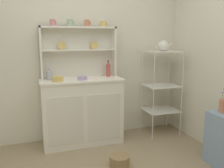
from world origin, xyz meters
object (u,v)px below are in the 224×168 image
hutch_shelf_unit (78,48)px  bowl_mixing_large (58,79)px  utensil_jar (50,75)px  bakers_rack (162,82)px  hutch_cabinet (82,110)px  jam_bottle (108,70)px  flower_vase (223,104)px  cup_rose_0 (53,23)px  porcelain_teapot (163,46)px  floor_basket (120,161)px

hutch_shelf_unit → bowl_mixing_large: 0.55m
utensil_jar → bakers_rack: bearing=-4.5°
hutch_cabinet → jam_bottle: 0.68m
bakers_rack → bowl_mixing_large: 1.53m
utensil_jar → flower_vase: (1.81, -1.15, -0.25)m
hutch_shelf_unit → flower_vase: bearing=-41.4°
cup_rose_0 → porcelain_teapot: bearing=-6.3°
jam_bottle → utensil_jar: size_ratio=0.93×
floor_basket → flower_vase: flower_vase is taller
bowl_mixing_large → jam_bottle: (0.73, 0.16, 0.06)m
bakers_rack → jam_bottle: 0.83m
jam_bottle → floor_basket: bearing=-99.5°
utensil_jar → flower_vase: bearing=-32.4°
bowl_mixing_large → porcelain_teapot: (1.52, 0.03, 0.40)m
jam_bottle → porcelain_teapot: (0.79, -0.13, 0.34)m
bakers_rack → floor_basket: bearing=-142.4°
porcelain_teapot → flower_vase: porcelain_teapot is taller
bowl_mixing_large → utensil_jar: bearing=119.5°
bakers_rack → bowl_mixing_large: (-1.52, -0.03, 0.14)m
bowl_mixing_large → utensil_jar: size_ratio=0.62×
bowl_mixing_large → jam_bottle: 0.75m
hutch_cabinet → jam_bottle: jam_bottle is taller
hutch_cabinet → hutch_shelf_unit: bearing=90.0°
hutch_shelf_unit → floor_basket: (0.26, -0.93, -1.25)m
floor_basket → utensil_jar: bearing=128.4°
hutch_shelf_unit → cup_rose_0: 0.47m
floor_basket → porcelain_teapot: bearing=37.6°
utensil_jar → porcelain_teapot: porcelain_teapot is taller
hutch_cabinet → cup_rose_0: (-0.33, 0.12, 1.18)m
cup_rose_0 → flower_vase: cup_rose_0 is taller
porcelain_teapot → flower_vase: size_ratio=0.86×
porcelain_teapot → flower_vase: 1.21m
hutch_cabinet → bakers_rack: size_ratio=0.88×
hutch_cabinet → porcelain_teapot: bearing=-2.3°
hutch_shelf_unit → utensil_jar: 0.54m
porcelain_teapot → bakers_rack: bearing=-0.0°
cup_rose_0 → utensil_jar: 0.68m
hutch_shelf_unit → flower_vase: 1.96m
hutch_cabinet → flower_vase: hutch_cabinet is taller
hutch_cabinet → cup_rose_0: size_ratio=12.99×
hutch_shelf_unit → floor_basket: hutch_shelf_unit is taller
bakers_rack → cup_rose_0: bearing=173.7°
hutch_cabinet → flower_vase: size_ratio=3.88×
bakers_rack → hutch_shelf_unit: bearing=170.0°
hutch_shelf_unit → bakers_rack: bearing=-10.0°
bakers_rack → floor_basket: bakers_rack is taller
jam_bottle → utensil_jar: bearing=-179.4°
bowl_mixing_large → utensil_jar: 0.18m
hutch_shelf_unit → bowl_mixing_large: (-0.32, -0.24, -0.37)m
utensil_jar → porcelain_teapot: bearing=-4.5°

